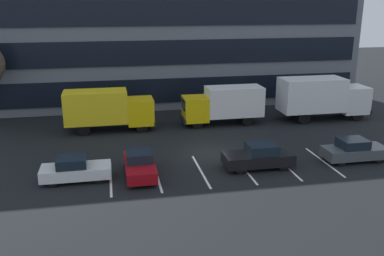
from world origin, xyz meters
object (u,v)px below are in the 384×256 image
at_px(box_truck_yellow_all, 108,108).
at_px(box_truck_yellow, 224,103).
at_px(sedan_white, 75,169).
at_px(box_truck_white, 322,96).
at_px(sedan_maroon, 140,164).
at_px(sedan_black, 259,157).
at_px(sedan_charcoal, 354,150).

relative_size(box_truck_yellow_all, box_truck_yellow, 1.04).
xyz_separation_m(box_truck_yellow_all, sedan_white, (-2.03, -9.89, -1.20)).
relative_size(box_truck_white, sedan_maroon, 1.92).
xyz_separation_m(sedan_maroon, sedan_black, (7.58, -0.19, 0.03)).
bearing_deg(sedan_white, box_truck_yellow, 40.11).
relative_size(box_truck_yellow_all, sedan_black, 1.64).
height_order(box_truck_yellow_all, box_truck_white, box_truck_white).
height_order(sedan_charcoal, sedan_black, sedan_black).
bearing_deg(box_truck_white, box_truck_yellow, 178.51).
height_order(sedan_white, sedan_black, sedan_black).
bearing_deg(sedan_white, sedan_charcoal, -0.67).
distance_m(sedan_charcoal, sedan_black, 6.68).
xyz_separation_m(box_truck_yellow, sedan_charcoal, (6.23, -10.19, -1.10)).
height_order(box_truck_yellow, sedan_charcoal, box_truck_yellow).
distance_m(box_truck_yellow_all, sedan_maroon, 10.11).
distance_m(sedan_white, sedan_charcoal, 18.08).
bearing_deg(box_truck_yellow, sedan_white, -139.89).
height_order(box_truck_white, box_truck_yellow, box_truck_white).
relative_size(box_truck_yellow, sedan_black, 1.57).
xyz_separation_m(box_truck_yellow, sedan_white, (-11.85, -9.98, -1.12)).
bearing_deg(sedan_black, box_truck_yellow_all, 132.91).
relative_size(box_truck_white, box_truck_yellow, 1.17).
height_order(sedan_white, sedan_charcoal, sedan_charcoal).
xyz_separation_m(sedan_white, sedan_black, (11.40, -0.18, 0.06)).
relative_size(box_truck_yellow_all, sedan_charcoal, 1.71).
height_order(box_truck_yellow_all, sedan_white, box_truck_yellow_all).
relative_size(box_truck_white, sedan_black, 1.83).
distance_m(box_truck_yellow_all, sedan_black, 13.80).
distance_m(box_truck_white, sedan_white, 23.00).
xyz_separation_m(box_truck_white, box_truck_yellow, (-8.94, 0.23, -0.30)).
xyz_separation_m(sedan_white, sedan_maroon, (3.82, 0.01, 0.02)).
height_order(box_truck_yellow, sedan_maroon, box_truck_yellow).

